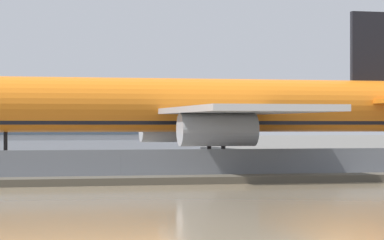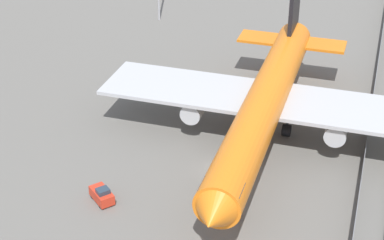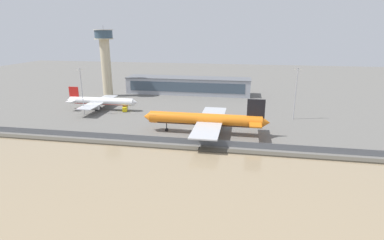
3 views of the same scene
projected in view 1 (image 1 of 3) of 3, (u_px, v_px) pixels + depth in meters
The scene contains 4 objects.
ground_plane at pixel (93, 170), 81.04m from camera, with size 500.00×500.00×0.00m, color #66635E.
shoreline_seawall at pixel (130, 181), 61.08m from camera, with size 320.00×3.00×0.50m.
perimeter_fence at pixel (120, 165), 65.47m from camera, with size 280.00×0.10×2.21m.
cargo_jet_orange at pixel (190, 107), 79.29m from camera, with size 48.83×41.50×14.46m.
Camera 1 is at (-9.78, -80.95, 4.00)m, focal length 85.00 mm.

